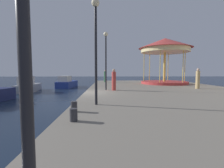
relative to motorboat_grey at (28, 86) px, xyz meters
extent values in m
plane|color=#162338|center=(7.43, -7.01, -0.64)|extent=(120.00, 120.00, 0.00)
cube|color=gray|center=(14.05, -7.01, -0.24)|extent=(13.24, 29.82, 0.80)
cube|color=gray|center=(-0.02, 0.17, -0.23)|extent=(2.35, 4.75, 0.82)
cube|color=beige|center=(0.07, -0.51, 0.65)|extent=(1.49, 2.15, 0.94)
cube|color=#4C6070|center=(-0.07, 0.49, 0.83)|extent=(1.06, 0.24, 0.42)
cube|color=navy|center=(3.35, 4.69, -0.19)|extent=(2.26, 4.60, 0.90)
cube|color=beige|center=(3.27, 3.82, 0.65)|extent=(1.47, 2.07, 0.78)
cube|color=#4C6070|center=(3.36, 4.79, 0.80)|extent=(1.11, 0.21, 0.35)
cylinder|color=#B23333|center=(16.12, 0.83, 0.31)|extent=(5.56, 5.56, 0.30)
cylinder|color=gold|center=(16.12, 0.83, 2.20)|extent=(0.28, 0.28, 3.50)
cylinder|color=#F2E099|center=(16.12, 0.83, 4.20)|extent=(5.72, 5.72, 0.50)
cone|color=#C63D38|center=(16.12, 0.83, 5.06)|extent=(6.36, 6.36, 1.21)
cylinder|color=gold|center=(18.65, 0.83, 2.20)|extent=(0.08, 0.08, 3.50)
cylinder|color=gold|center=(17.39, 3.02, 2.20)|extent=(0.08, 0.08, 3.50)
cylinder|color=gold|center=(14.86, 3.02, 2.20)|extent=(0.08, 0.08, 3.50)
cylinder|color=gold|center=(13.60, 0.83, 2.20)|extent=(0.08, 0.08, 3.50)
cylinder|color=gold|center=(14.86, -1.36, 2.20)|extent=(0.08, 0.08, 3.50)
cylinder|color=gold|center=(17.39, -1.36, 2.20)|extent=(0.08, 0.08, 3.50)
cylinder|color=black|center=(8.32, -17.45, 2.17)|extent=(0.12, 0.12, 4.03)
cylinder|color=black|center=(8.58, -11.49, 2.35)|extent=(0.12, 0.12, 4.40)
sphere|color=#F9E5B2|center=(8.58, -11.49, 4.73)|extent=(0.36, 0.36, 0.36)
cylinder|color=black|center=(9.00, -5.52, 2.33)|extent=(0.12, 0.12, 4.36)
sphere|color=#F9E5B2|center=(9.00, -5.52, 4.69)|extent=(0.36, 0.36, 0.36)
cylinder|color=#2D2D33|center=(8.04, -13.99, 0.36)|extent=(0.24, 0.24, 0.40)
cylinder|color=#2D2D33|center=(7.82, -12.79, 0.36)|extent=(0.24, 0.24, 0.40)
cylinder|color=#B23833|center=(9.64, -5.83, 0.91)|extent=(0.34, 0.34, 1.50)
sphere|color=tan|center=(9.64, -5.83, 1.78)|extent=(0.24, 0.24, 0.24)
cylinder|color=#387247|center=(8.84, 4.09, 0.91)|extent=(0.34, 0.34, 1.50)
sphere|color=tan|center=(8.84, 4.09, 1.77)|extent=(0.24, 0.24, 0.24)
cylinder|color=tan|center=(17.15, -4.77, 0.94)|extent=(0.34, 0.34, 1.56)
sphere|color=tan|center=(17.15, -4.77, 1.84)|extent=(0.24, 0.24, 0.24)
camera|label=1|loc=(9.08, -19.00, 1.71)|focal=26.22mm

